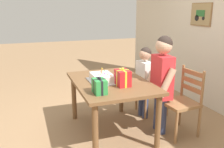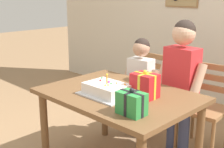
# 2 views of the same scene
# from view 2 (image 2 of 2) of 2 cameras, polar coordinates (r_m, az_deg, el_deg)

# --- Properties ---
(back_wall) EXTENTS (6.40, 0.11, 2.60)m
(back_wall) POSITION_cam_2_polar(r_m,az_deg,el_deg) (4.13, 20.32, 10.26)
(back_wall) COLOR beige
(back_wall) RESTS_ON ground
(dining_table) EXTENTS (1.33, 0.95, 0.74)m
(dining_table) POSITION_cam_2_polar(r_m,az_deg,el_deg) (2.67, 1.21, -5.55)
(dining_table) COLOR brown
(dining_table) RESTS_ON ground
(birthday_cake) EXTENTS (0.44, 0.34, 0.19)m
(birthday_cake) POSITION_cam_2_polar(r_m,az_deg,el_deg) (2.57, -0.97, -2.96)
(birthday_cake) COLOR silver
(birthday_cake) RESTS_ON dining_table
(gift_box_red_large) EXTENTS (0.21, 0.14, 0.20)m
(gift_box_red_large) POSITION_cam_2_polar(r_m,az_deg,el_deg) (2.17, 3.70, -5.51)
(gift_box_red_large) COLOR #2D8E42
(gift_box_red_large) RESTS_ON dining_table
(gift_box_beside_cake) EXTENTS (0.21, 0.16, 0.24)m
(gift_box_beside_cake) POSITION_cam_2_polar(r_m,az_deg,el_deg) (2.52, 6.19, -2.16)
(gift_box_beside_cake) COLOR red
(gift_box_beside_cake) RESTS_ON dining_table
(chair_left) EXTENTS (0.45, 0.45, 0.92)m
(chair_left) POSITION_cam_2_polar(r_m,az_deg,el_deg) (3.60, 6.69, -3.09)
(chair_left) COLOR #996B42
(chair_left) RESTS_ON ground
(chair_right) EXTENTS (0.45, 0.45, 0.92)m
(chair_right) POSITION_cam_2_polar(r_m,az_deg,el_deg) (3.22, 17.14, -5.89)
(chair_right) COLOR #996B42
(chair_right) RESTS_ON ground
(child_older) EXTENTS (0.49, 0.28, 1.34)m
(child_older) POSITION_cam_2_polar(r_m,az_deg,el_deg) (2.99, 12.88, -0.16)
(child_older) COLOR #38426B
(child_older) RESTS_ON ground
(child_younger) EXTENTS (0.42, 0.25, 1.12)m
(child_younger) POSITION_cam_2_polar(r_m,az_deg,el_deg) (3.31, 5.37, -0.83)
(child_younger) COLOR #38426B
(child_younger) RESTS_ON ground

